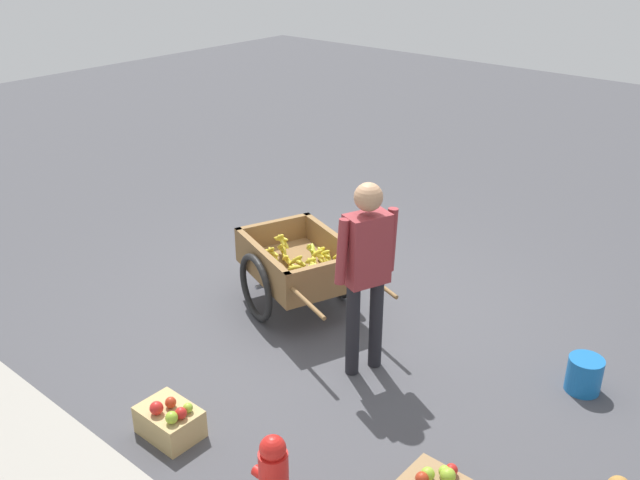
{
  "coord_description": "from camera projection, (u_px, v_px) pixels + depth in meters",
  "views": [
    {
      "loc": [
        -3.53,
        4.32,
        3.39
      ],
      "look_at": [
        0.15,
        0.03,
        0.75
      ],
      "focal_mm": 39.08,
      "sensor_mm": 36.0,
      "label": 1
    }
  ],
  "objects": [
    {
      "name": "ground_plane",
      "position": [
        334.0,
        316.0,
        6.49
      ],
      "size": [
        24.0,
        24.0,
        0.0
      ],
      "primitive_type": "plane",
      "color": "#47474C"
    },
    {
      "name": "fruit_cart",
      "position": [
        299.0,
        266.0,
        6.46
      ],
      "size": [
        1.81,
        1.29,
        0.73
      ],
      "color": "olive",
      "rests_on": "ground"
    },
    {
      "name": "vendor_person",
      "position": [
        366.0,
        263.0,
        5.33
      ],
      "size": [
        0.31,
        0.53,
        1.63
      ],
      "color": "black",
      "rests_on": "ground"
    },
    {
      "name": "plastic_bucket",
      "position": [
        584.0,
        375.0,
        5.42
      ],
      "size": [
        0.27,
        0.27,
        0.29
      ],
      "primitive_type": "cylinder",
      "color": "#1966B2",
      "rests_on": "ground"
    },
    {
      "name": "apple_crate",
      "position": [
        170.0,
        421.0,
        4.96
      ],
      "size": [
        0.44,
        0.32,
        0.32
      ],
      "color": "tan",
      "rests_on": "ground"
    }
  ]
}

